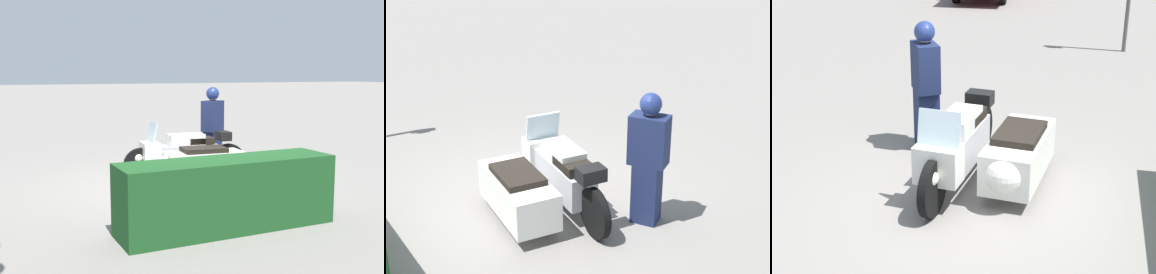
# 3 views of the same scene
# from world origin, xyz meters

# --- Properties ---
(ground_plane) EXTENTS (160.00, 160.00, 0.00)m
(ground_plane) POSITION_xyz_m (0.00, 0.00, 0.00)
(ground_plane) COLOR slate
(police_motorcycle) EXTENTS (2.48, 1.47, 1.16)m
(police_motorcycle) POSITION_xyz_m (-0.48, 0.02, 0.47)
(police_motorcycle) COLOR black
(police_motorcycle) RESTS_ON ground
(officer_rider) EXTENTS (0.57, 0.50, 1.79)m
(officer_rider) POSITION_xyz_m (-1.50, -1.07, 0.95)
(officer_rider) COLOR #192347
(officer_rider) RESTS_ON ground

